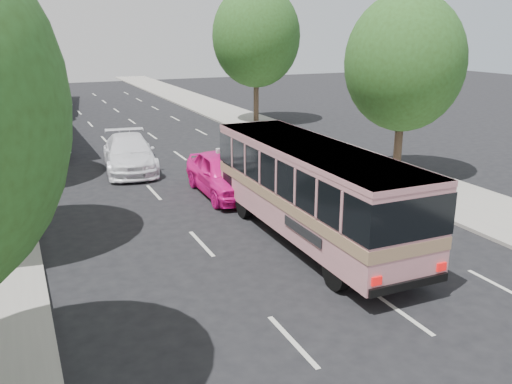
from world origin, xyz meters
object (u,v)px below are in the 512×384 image
white_pickup (129,153)px  tour_coach_front (31,106)px  tour_coach_rear (38,78)px  pink_bus (311,183)px  pink_taxi (224,174)px

white_pickup → tour_coach_front: 9.21m
tour_coach_front → tour_coach_rear: (1.24, 15.56, 0.27)m
pink_bus → white_pickup: size_ratio=1.72×
pink_taxi → tour_coach_front: size_ratio=0.41×
tour_coach_rear → pink_taxi: bearing=-72.6°
white_pickup → tour_coach_rear: 24.05m
white_pickup → tour_coach_front: tour_coach_front is taller
pink_bus → tour_coach_rear: bearing=99.7°
white_pickup → tour_coach_rear: tour_coach_rear is taller
pink_taxi → tour_coach_front: bearing=116.3°
tour_coach_front → tour_coach_rear: 15.61m
white_pickup → tour_coach_rear: size_ratio=0.40×
pink_bus → white_pickup: bearing=106.8°
pink_taxi → white_pickup: pink_taxi is taller
tour_coach_front → pink_bus: bearing=-71.1°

